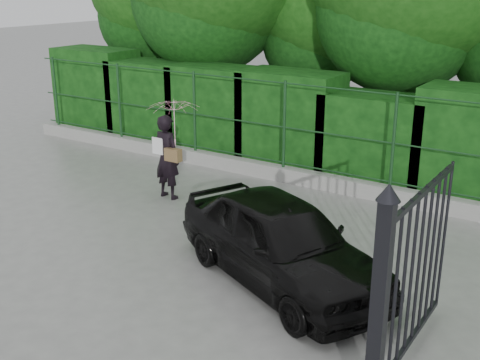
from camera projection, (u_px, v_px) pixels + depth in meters
The scene contains 7 objects.
ground at pixel (117, 254), 9.26m from camera, with size 80.00×80.00×0.00m, color gray.
kerb at pixel (267, 171), 12.78m from camera, with size 14.00×0.25×0.30m, color #9E9E99.
fence at pixel (277, 124), 12.33m from camera, with size 14.13×0.06×1.80m.
hedge at pixel (285, 120), 13.36m from camera, with size 14.20×1.20×2.26m.
gate at pixel (397, 283), 5.91m from camera, with size 0.22×2.33×2.36m.
woman at pixel (172, 134), 11.23m from camera, with size 0.98×1.00×1.93m.
car at pixel (281, 241), 8.23m from camera, with size 1.46×3.63×1.24m, color black.
Camera 1 is at (6.21, -5.99, 4.03)m, focal length 45.00 mm.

